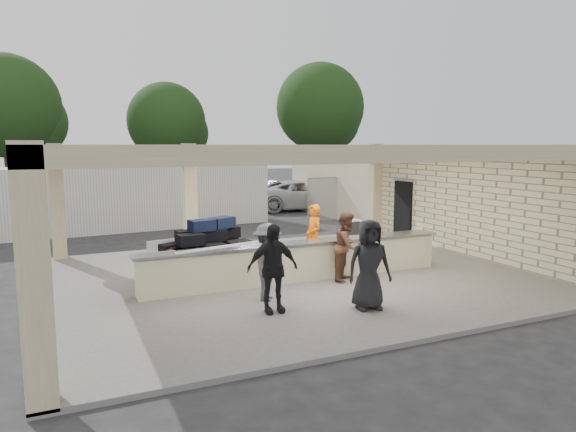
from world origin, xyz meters
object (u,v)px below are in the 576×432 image
luggage_cart (207,247)px  passenger_b (272,268)px  baggage_handler (313,237)px  car_white_b (352,193)px  drum_fan (357,232)px  passenger_a (347,246)px  container_white (126,197)px  car_white_a (303,195)px  car_dark (285,193)px  baggage_counter (299,261)px  passenger_d (369,264)px  passenger_c (267,262)px

luggage_cart → passenger_b: 3.07m
baggage_handler → car_white_b: bearing=145.2°
drum_fan → passenger_b: bearing=-105.3°
drum_fan → passenger_a: (-2.59, -3.69, 0.38)m
passenger_b → container_white: size_ratio=0.15×
car_white_a → car_dark: 2.30m
drum_fan → car_dark: bearing=106.5°
drum_fan → container_white: 10.13m
luggage_cart → passenger_b: size_ratio=1.62×
baggage_counter → passenger_a: passenger_a is taller
baggage_counter → baggage_handler: size_ratio=4.60×
container_white → luggage_cart: bearing=-90.6°
passenger_b → car_dark: passenger_b is taller
passenger_b → car_white_a: passenger_b is taller
drum_fan → car_white_a: (3.04, 10.42, 0.21)m
passenger_a → car_white_a: (5.63, 14.11, -0.17)m
baggage_counter → luggage_cart: bearing=155.0°
passenger_d → car_dark: bearing=83.5°
passenger_b → car_dark: 19.77m
luggage_cart → baggage_handler: bearing=-13.5°
baggage_counter → baggage_handler: 1.39m
passenger_a → passenger_c: bearing=153.5°
car_dark → container_white: 10.82m
baggage_handler → passenger_c: baggage_handler is taller
passenger_b → passenger_c: 0.84m
car_dark → passenger_a: bearing=165.8°
car_white_a → car_white_b: car_white_a is taller
baggage_handler → baggage_counter: bearing=-42.3°
passenger_d → car_white_a: size_ratio=0.34×
drum_fan → car_white_b: size_ratio=0.20×
baggage_counter → passenger_d: 2.71m
passenger_d → container_white: 13.92m
car_white_a → car_dark: bearing=6.8°
passenger_b → car_white_b: passenger_b is taller
baggage_counter → drum_fan: baggage_counter is taller
baggage_counter → baggage_handler: (0.90, 0.98, 0.40)m
luggage_cart → passenger_a: size_ratio=1.71×
passenger_a → passenger_c: size_ratio=1.02×
luggage_cart → drum_fan: 6.20m
baggage_handler → passenger_b: passenger_b is taller
drum_fan → car_white_a: car_white_a is taller
car_dark → car_white_a: bearing=-174.6°
drum_fan → luggage_cart: bearing=-129.3°
passenger_b → car_white_a: (8.30, 15.65, -0.21)m
baggage_handler → passenger_d: 3.68m
baggage_counter → car_white_a: car_white_a is taller
car_white_a → car_white_b: size_ratio=1.24×
drum_fan → car_dark: size_ratio=0.21×
baggage_handler → passenger_c: size_ratio=1.04×
car_white_b → passenger_a: bearing=177.8°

